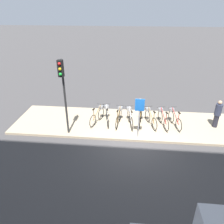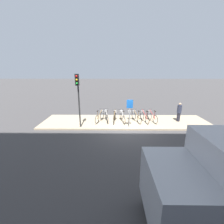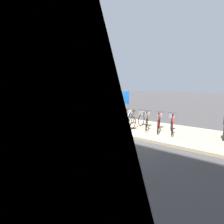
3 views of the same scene
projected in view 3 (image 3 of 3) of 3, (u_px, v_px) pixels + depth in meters
ground_plane at (118, 135)px, 7.37m from camera, size 120.00×120.00×0.00m
sidewalk at (134, 127)px, 8.70m from camera, size 13.30×3.34×0.12m
parked_bicycle_0 at (105, 115)px, 9.70m from camera, size 0.66×1.55×1.00m
parked_bicycle_1 at (112, 115)px, 9.47m from camera, size 0.49×1.61×1.00m
parked_bicycle_2 at (120, 117)px, 8.99m from camera, size 0.46×1.62×1.00m
parked_bicycle_3 at (129, 118)px, 8.65m from camera, size 0.49×1.61×1.00m
parked_bicycle_4 at (138, 119)px, 8.36m from camera, size 0.46×1.62×1.00m
parked_bicycle_5 at (147, 121)px, 8.07m from camera, size 0.65×1.55×1.00m
parked_bicycle_6 at (159, 122)px, 7.69m from camera, size 0.55×1.59×1.00m
parked_bicycle_7 at (172, 124)px, 7.39m from camera, size 0.59×1.58×1.00m
traffic_light at (73, 79)px, 8.99m from camera, size 0.24×0.40×3.77m
sign_post at (125, 105)px, 7.24m from camera, size 0.44×0.07×2.04m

